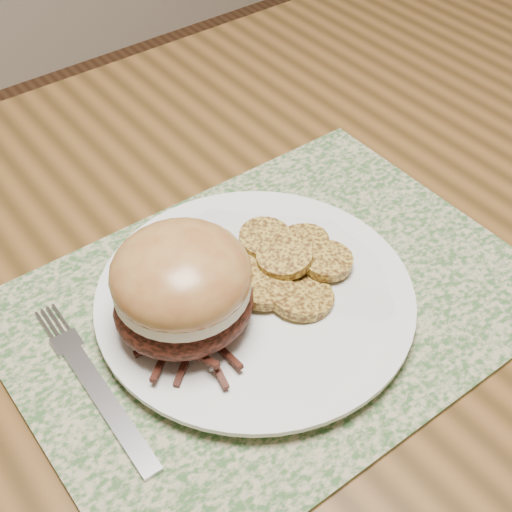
% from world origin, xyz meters
% --- Properties ---
extents(ground, '(3.50, 3.50, 0.00)m').
position_xyz_m(ground, '(0.00, 0.00, 0.00)').
color(ground, '#522E1C').
rests_on(ground, ground).
extents(dining_table, '(1.50, 0.90, 0.75)m').
position_xyz_m(dining_table, '(0.00, 0.00, 0.67)').
color(dining_table, brown).
rests_on(dining_table, ground).
extents(placemat, '(0.45, 0.33, 0.00)m').
position_xyz_m(placemat, '(-0.27, -0.01, 0.75)').
color(placemat, '#385B2E').
rests_on(placemat, dining_table).
extents(dinner_plate, '(0.26, 0.26, 0.02)m').
position_xyz_m(dinner_plate, '(-0.28, -0.00, 0.76)').
color(dinner_plate, white).
rests_on(dinner_plate, placemat).
extents(pork_sandwich, '(0.13, 0.12, 0.09)m').
position_xyz_m(pork_sandwich, '(-0.35, 0.01, 0.81)').
color(pork_sandwich, black).
rests_on(pork_sandwich, dinner_plate).
extents(roasted_potatoes, '(0.12, 0.13, 0.03)m').
position_xyz_m(roasted_potatoes, '(-0.24, 0.00, 0.78)').
color(roasted_potatoes, '#AE8C33').
rests_on(roasted_potatoes, dinner_plate).
extents(fork, '(0.02, 0.19, 0.00)m').
position_xyz_m(fork, '(-0.43, 0.01, 0.76)').
color(fork, '#B4B4BB').
rests_on(fork, placemat).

